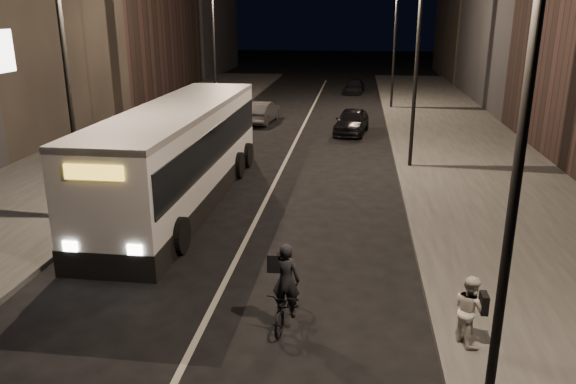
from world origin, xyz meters
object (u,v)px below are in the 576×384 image
(streetlight_right_mid, at_px, (411,44))
(streetlight_left_far, at_px, (218,33))
(car_near, at_px, (352,121))
(streetlight_right_near, at_px, (507,104))
(car_mid, at_px, (262,112))
(car_far, at_px, (354,86))
(cyclist_on_bicycle, at_px, (287,298))
(streetlight_right_far, at_px, (391,31))
(city_bus, at_px, (180,150))
(pedestrian_woman, at_px, (469,310))
(streetlight_left_near, at_px, (73,56))

(streetlight_right_mid, height_order, streetlight_left_far, same)
(streetlight_left_far, xyz_separation_m, car_near, (8.26, -2.68, -4.66))
(streetlight_left_far, bearing_deg, streetlight_right_near, -67.70)
(streetlight_right_mid, relative_size, streetlight_left_far, 1.00)
(car_mid, bearing_deg, car_far, -105.34)
(car_near, relative_size, car_mid, 1.00)
(streetlight_left_far, height_order, car_far, streetlight_left_far)
(car_far, bearing_deg, cyclist_on_bicycle, -85.93)
(streetlight_left_far, bearing_deg, streetlight_right_far, 29.36)
(streetlight_right_mid, bearing_deg, city_bus, -146.69)
(car_mid, bearing_deg, pedestrian_woman, 115.20)
(car_mid, bearing_deg, streetlight_right_far, -136.38)
(car_near, bearing_deg, streetlight_left_far, 169.62)
(streetlight_right_far, xyz_separation_m, car_near, (-2.40, -8.68, -4.66))
(streetlight_left_far, height_order, car_near, streetlight_left_far)
(streetlight_left_far, distance_m, pedestrian_woman, 26.73)
(streetlight_right_near, xyz_separation_m, streetlight_left_near, (-10.66, 8.00, 0.00))
(cyclist_on_bicycle, bearing_deg, city_bus, 128.83)
(streetlight_left_near, distance_m, cyclist_on_bicycle, 10.20)
(pedestrian_woman, bearing_deg, car_far, -20.83)
(streetlight_right_mid, distance_m, car_near, 9.00)
(cyclist_on_bicycle, height_order, car_mid, cyclist_on_bicycle)
(car_mid, bearing_deg, cyclist_on_bicycle, 106.96)
(streetlight_right_far, bearing_deg, pedestrian_woman, -89.49)
(streetlight_right_mid, height_order, streetlight_right_far, same)
(streetlight_right_mid, distance_m, cyclist_on_bicycle, 14.75)
(streetlight_right_far, distance_m, city_bus, 23.30)
(city_bus, relative_size, cyclist_on_bicycle, 6.45)
(streetlight_left_far, bearing_deg, car_near, -18.01)
(streetlight_right_mid, distance_m, streetlight_left_far, 14.62)
(car_far, bearing_deg, streetlight_left_far, -114.61)
(city_bus, bearing_deg, streetlight_left_far, 99.11)
(streetlight_left_far, distance_m, cyclist_on_bicycle, 25.05)
(streetlight_left_near, height_order, streetlight_left_far, same)
(streetlight_right_far, xyz_separation_m, city_bus, (-8.34, -21.48, -3.46))
(streetlight_right_near, distance_m, pedestrian_woman, 4.90)
(car_near, relative_size, car_far, 1.07)
(streetlight_right_near, distance_m, car_mid, 27.45)
(streetlight_left_far, height_order, car_mid, streetlight_left_far)
(streetlight_right_far, distance_m, streetlight_left_far, 12.24)
(streetlight_left_near, distance_m, car_far, 33.48)
(city_bus, bearing_deg, streetlight_left_near, -132.09)
(streetlight_right_far, xyz_separation_m, pedestrian_woman, (0.27, -29.98, -4.46))
(streetlight_right_mid, relative_size, pedestrian_woman, 5.47)
(streetlight_right_mid, relative_size, car_far, 2.11)
(streetlight_right_near, xyz_separation_m, city_bus, (-8.34, 10.52, -3.46))
(cyclist_on_bicycle, bearing_deg, streetlight_right_mid, 83.32)
(city_bus, bearing_deg, pedestrian_woman, -44.04)
(cyclist_on_bicycle, distance_m, pedestrian_woman, 3.80)
(streetlight_left_near, xyz_separation_m, car_near, (8.26, 15.32, -4.66))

